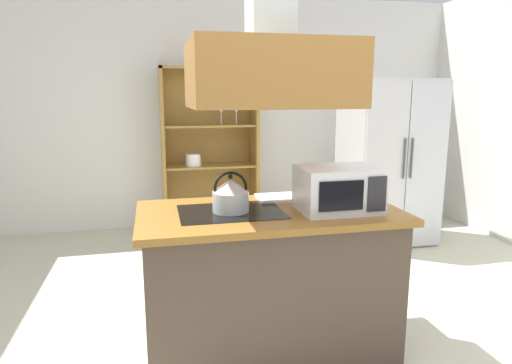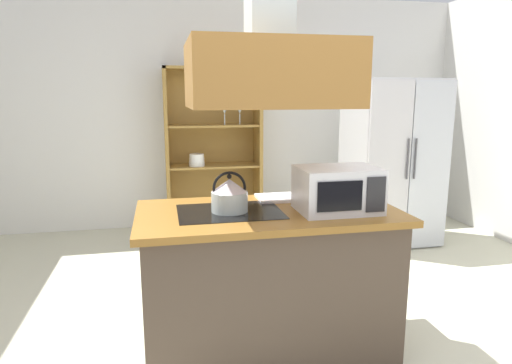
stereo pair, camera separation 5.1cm
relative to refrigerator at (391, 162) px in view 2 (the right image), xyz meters
name	(u,v)px [view 2 (the right image)]	position (x,y,z in m)	size (l,w,h in m)	color
ground_plane	(282,354)	(-1.71, -1.90, -0.86)	(7.80, 7.80, 0.00)	beige
wall_back	(218,113)	(-1.71, 1.10, 0.49)	(6.00, 0.12, 2.70)	silver
kitchen_island	(268,280)	(-1.79, -1.82, -0.41)	(1.54, 0.82, 0.90)	#4A3B2F
range_hood	(269,55)	(-1.79, -1.82, 0.92)	(0.90, 0.70, 1.20)	#9E6A30
refrigerator	(391,162)	(0.00, 0.00, 0.00)	(0.90, 0.77, 1.72)	#B9BABC
dish_cabinet	(213,159)	(-1.81, 0.88, -0.04)	(1.10, 0.40, 1.87)	olive
kettle	(229,195)	(-2.02, -1.82, 0.14)	(0.21, 0.21, 0.24)	#B3BFBA
cutting_board	(283,198)	(-1.62, -1.57, 0.05)	(0.34, 0.24, 0.02)	white
microwave	(338,189)	(-1.40, -1.93, 0.17)	(0.46, 0.35, 0.26)	silver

